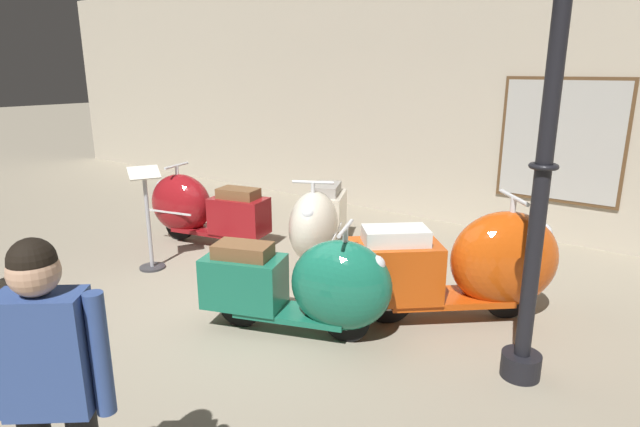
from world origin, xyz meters
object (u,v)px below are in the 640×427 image
at_px(scooter_0, 198,208).
at_px(info_stanchion, 149,227).
at_px(scooter_2, 310,285).
at_px(scooter_3, 471,264).
at_px(visitor_0, 51,383).
at_px(scooter_1, 318,222).
at_px(lamppost, 548,131).

relative_size(scooter_0, info_stanchion, 1.48).
xyz_separation_m(scooter_2, scooter_3, (0.93, 1.09, 0.07)).
bearing_deg(visitor_0, scooter_1, -19.04).
xyz_separation_m(scooter_0, scooter_1, (1.61, 0.40, 0.01)).
bearing_deg(scooter_1, info_stanchion, -71.60).
height_order(scooter_3, info_stanchion, info_stanchion).
distance_m(scooter_0, visitor_0, 4.51).
distance_m(scooter_2, visitor_0, 2.34).
bearing_deg(info_stanchion, scooter_3, 16.34).
distance_m(scooter_2, scooter_3, 1.43).
bearing_deg(scooter_1, scooter_0, -102.68).
height_order(scooter_0, scooter_3, scooter_3).
distance_m(scooter_1, info_stanchion, 1.88).
height_order(scooter_1, lamppost, lamppost).
height_order(scooter_0, info_stanchion, info_stanchion).
bearing_deg(scooter_1, lamppost, 42.17).
distance_m(scooter_0, lamppost, 4.47).
height_order(scooter_0, scooter_1, scooter_1).
bearing_deg(scooter_3, lamppost, -86.56).
bearing_deg(scooter_3, scooter_0, 138.38).
bearing_deg(scooter_0, scooter_2, 144.41).
relative_size(lamppost, info_stanchion, 2.59).
xyz_separation_m(scooter_0, scooter_3, (3.56, 0.03, 0.06)).
relative_size(scooter_3, visitor_0, 1.12).
bearing_deg(scooter_2, lamppost, -5.69).
xyz_separation_m(lamppost, visitor_0, (-1.21, -2.70, -0.89)).
bearing_deg(scooter_2, scooter_0, 137.25).
bearing_deg(info_stanchion, scooter_0, 106.66).
distance_m(scooter_0, scooter_2, 2.84).
relative_size(scooter_3, lamppost, 0.58).
relative_size(scooter_0, scooter_1, 1.00).
relative_size(scooter_3, info_stanchion, 1.49).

